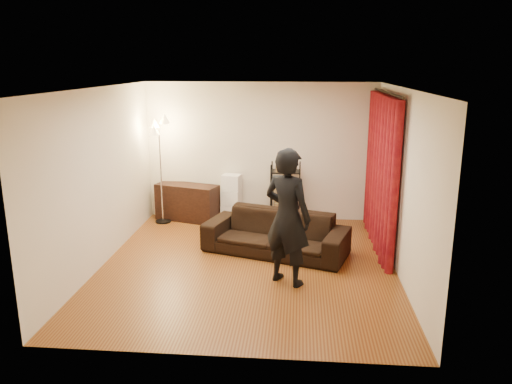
# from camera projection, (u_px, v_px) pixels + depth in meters

# --- Properties ---
(floor) EXTENTS (5.00, 5.00, 0.00)m
(floor) POSITION_uv_depth(u_px,v_px,m) (248.00, 265.00, 7.74)
(floor) COLOR brown
(floor) RESTS_ON ground
(ceiling) EXTENTS (5.00, 5.00, 0.00)m
(ceiling) POSITION_uv_depth(u_px,v_px,m) (247.00, 88.00, 7.07)
(ceiling) COLOR white
(ceiling) RESTS_ON ground
(wall_back) EXTENTS (5.00, 0.00, 5.00)m
(wall_back) POSITION_uv_depth(u_px,v_px,m) (261.00, 152.00, 9.81)
(wall_back) COLOR beige
(wall_back) RESTS_ON ground
(wall_front) EXTENTS (5.00, 0.00, 5.00)m
(wall_front) POSITION_uv_depth(u_px,v_px,m) (222.00, 237.00, 4.99)
(wall_front) COLOR beige
(wall_front) RESTS_ON ground
(wall_left) EXTENTS (0.00, 5.00, 5.00)m
(wall_left) POSITION_uv_depth(u_px,v_px,m) (101.00, 178.00, 7.59)
(wall_left) COLOR beige
(wall_left) RESTS_ON ground
(wall_right) EXTENTS (0.00, 5.00, 5.00)m
(wall_right) POSITION_uv_depth(u_px,v_px,m) (402.00, 184.00, 7.21)
(wall_right) COLOR beige
(wall_right) RESTS_ON ground
(curtain_rod) EXTENTS (0.04, 2.65, 0.04)m
(curtain_rod) POSITION_uv_depth(u_px,v_px,m) (388.00, 93.00, 8.00)
(curtain_rod) COLOR black
(curtain_rod) RESTS_ON wall_right
(curtain) EXTENTS (0.22, 2.65, 2.55)m
(curtain) POSITION_uv_depth(u_px,v_px,m) (381.00, 172.00, 8.33)
(curtain) COLOR maroon
(curtain) RESTS_ON ground
(sofa) EXTENTS (2.49, 1.57, 0.68)m
(sofa) POSITION_uv_depth(u_px,v_px,m) (276.00, 233.00, 8.17)
(sofa) COLOR black
(sofa) RESTS_ON ground
(person) EXTENTS (0.85, 0.77, 1.95)m
(person) POSITION_uv_depth(u_px,v_px,m) (287.00, 217.00, 6.90)
(person) COLOR black
(person) RESTS_ON ground
(media_cabinet) EXTENTS (1.31, 0.80, 0.72)m
(media_cabinet) POSITION_uv_depth(u_px,v_px,m) (187.00, 202.00, 9.92)
(media_cabinet) COLOR black
(media_cabinet) RESTS_ON ground
(storage_boxes) EXTENTS (0.43, 0.37, 0.92)m
(storage_boxes) POSITION_uv_depth(u_px,v_px,m) (231.00, 197.00, 9.90)
(storage_boxes) COLOR white
(storage_boxes) RESTS_ON ground
(wire_shelf) EXTENTS (0.59, 0.44, 1.19)m
(wire_shelf) POSITION_uv_depth(u_px,v_px,m) (285.00, 193.00, 9.65)
(wire_shelf) COLOR black
(wire_shelf) RESTS_ON ground
(floor_lamp) EXTENTS (0.47, 0.47, 2.04)m
(floor_lamp) POSITION_uv_depth(u_px,v_px,m) (161.00, 171.00, 9.59)
(floor_lamp) COLOR silver
(floor_lamp) RESTS_ON ground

